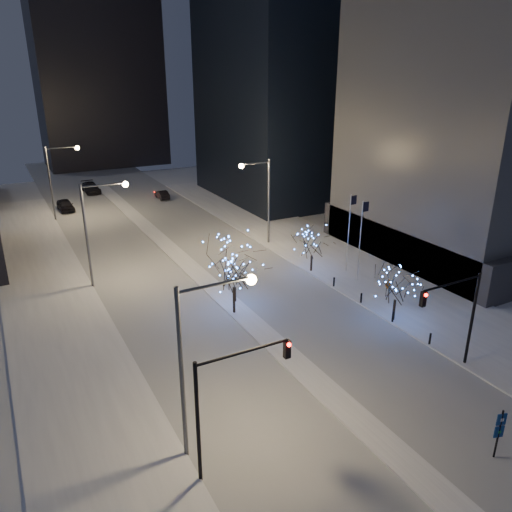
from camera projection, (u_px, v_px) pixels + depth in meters
ground at (356, 419)px, 29.83m from camera, size 160.00×160.00×0.00m
road at (166, 246)px, 58.64m from camera, size 20.00×130.00×0.02m
median at (181, 258)px, 54.50m from camera, size 2.00×80.00×0.15m
east_sidewalk at (348, 264)px, 52.90m from camera, size 10.00×90.00×0.15m
west_sidewalk at (60, 328)px, 40.08m from camera, size 8.00×90.00×0.15m
midrise_block at (507, 113)px, 54.34m from camera, size 30.00×22.00×30.00m
plinth at (488, 227)px, 58.97m from camera, size 30.00×24.00×4.00m
horizon_block at (97, 60)px, 100.75m from camera, size 24.00×14.00×42.00m
street_lamp_w_near at (200, 346)px, 25.21m from camera, size 4.40×0.56×10.00m
street_lamp_w_mid at (97, 220)px, 45.80m from camera, size 4.40×0.56×10.00m
street_lamp_w_far at (57, 173)px, 66.38m from camera, size 4.40×0.56×10.00m
street_lamp_east at (262, 191)px, 56.69m from camera, size 3.90×0.56×10.00m
traffic_signal_west at (227, 393)px, 24.40m from camera, size 5.26×0.43×7.00m
traffic_signal_east at (459, 309)px, 32.91m from camera, size 5.26×0.43×7.00m
flagpoles at (355, 231)px, 48.23m from camera, size 1.35×2.60×8.00m
bollards at (376, 307)px, 42.36m from camera, size 0.16×12.16×0.90m
car_near at (65, 205)px, 72.52m from camera, size 2.19×4.90×1.64m
car_mid at (162, 194)px, 79.29m from camera, size 1.47×4.04×1.32m
car_far at (91, 188)px, 83.01m from camera, size 2.50×5.77×1.65m
holiday_tree_median_near at (233, 266)px, 40.92m from camera, size 6.19×6.19×6.62m
holiday_tree_median_far at (235, 275)px, 43.53m from camera, size 4.10×4.10×4.00m
holiday_tree_plaza_near at (397, 284)px, 40.08m from camera, size 4.91×4.91×4.88m
holiday_tree_plaza_far at (312, 243)px, 50.03m from camera, size 4.91×4.91×4.71m
wayfinding_sign at (500, 429)px, 26.24m from camera, size 0.54×0.21×3.05m
construction_sign at (388, 286)px, 45.00m from camera, size 1.02×0.32×1.74m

